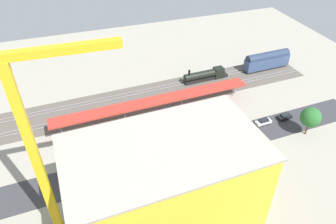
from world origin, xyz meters
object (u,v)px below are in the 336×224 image
object	(u,v)px
parked_car_1	(263,122)
box_truck_1	(155,163)
platform_canopy_near	(154,101)
parked_car_6	(118,155)
parked_car_4	(179,140)
street_tree_1	(189,149)
parked_car_3	(207,133)
parked_car_5	(151,146)
parked_car_0	(285,117)
tower_crane	(39,149)
street_tree_2	(106,172)
street_tree_3	(311,117)
parked_car_2	(236,127)
street_tree_0	(178,151)
box_truck_0	(190,149)
passenger_coach	(267,60)
traffic_light	(209,147)
locomotive	(206,75)

from	to	relation	value
parked_car_1	box_truck_1	world-z (taller)	box_truck_1
platform_canopy_near	parked_car_6	bearing A→B (deg)	46.32
parked_car_4	street_tree_1	distance (m)	9.41
parked_car_3	parked_car_4	world-z (taller)	parked_car_3
parked_car_1	parked_car_4	xyz separation A→B (m)	(24.57, -0.58, -0.05)
parked_car_5	box_truck_1	bearing A→B (deg)	82.41
parked_car_0	tower_crane	size ratio (longest dim) A/B	0.11
parked_car_0	street_tree_2	distance (m)	52.22
parked_car_6	street_tree_1	xyz separation A→B (m)	(-14.98, 7.88, 4.47)
parked_car_1	street_tree_3	distance (m)	11.99
parked_car_1	tower_crane	size ratio (longest dim) A/B	0.12
street_tree_3	street_tree_2	bearing A→B (deg)	1.51
platform_canopy_near	parked_car_2	size ratio (longest dim) A/B	13.82
tower_crane	street_tree_0	xyz separation A→B (m)	(-26.35, -8.92, -16.68)
tower_crane	box_truck_0	distance (m)	38.29
passenger_coach	parked_car_0	bearing A→B (deg)	67.53
street_tree_1	traffic_light	xyz separation A→B (m)	(-5.05, 0.11, -0.88)
box_truck_0	passenger_coach	bearing A→B (deg)	-143.47
street_tree_0	box_truck_1	bearing A→B (deg)	-11.63
box_truck_1	street_tree_2	bearing A→B (deg)	12.93
platform_canopy_near	tower_crane	distance (m)	44.07
platform_canopy_near	box_truck_1	distance (m)	21.21
passenger_coach	street_tree_1	xyz separation A→B (m)	(43.10, 34.17, 1.92)
parked_car_6	box_truck_0	size ratio (longest dim) A/B	0.49
street_tree_1	parked_car_6	bearing A→B (deg)	-27.73
platform_canopy_near	parked_car_6	size ratio (longest dim) A/B	13.51
street_tree_3	locomotive	bearing A→B (deg)	-68.51
passenger_coach	tower_crane	bearing A→B (deg)	30.60
parked_car_4	box_truck_0	bearing A→B (deg)	102.86
parked_car_0	traffic_light	size ratio (longest dim) A/B	0.63
parked_car_5	traffic_light	world-z (taller)	traffic_light
box_truck_0	street_tree_1	distance (m)	5.35
parked_car_3	street_tree_3	world-z (taller)	street_tree_3
platform_canopy_near	parked_car_4	distance (m)	14.34
locomotive	box_truck_1	distance (m)	42.77
parked_car_3	parked_car_6	size ratio (longest dim) A/B	1.02
tower_crane	box_truck_1	bearing A→B (deg)	-154.72
platform_canopy_near	parked_car_4	xyz separation A→B (m)	(-2.27, 13.67, -3.69)
locomotive	parked_car_6	xyz separation A→B (m)	(35.25, 26.30, -0.94)
platform_canopy_near	street_tree_0	world-z (taller)	street_tree_0
parked_car_1	street_tree_2	xyz separation A→B (m)	(44.37, 8.59, 4.78)
locomotive	box_truck_1	world-z (taller)	locomotive
parked_car_3	street_tree_3	distance (m)	26.51
parked_car_1	parked_car_5	xyz separation A→B (m)	(31.86, -1.08, -0.03)
locomotive	parked_car_3	bearing A→B (deg)	65.83
parked_car_5	box_truck_1	size ratio (longest dim) A/B	0.46
parked_car_1	parked_car_4	bearing A→B (deg)	-1.36
parked_car_5	box_truck_1	world-z (taller)	box_truck_1
parked_car_2	street_tree_0	size ratio (longest dim) A/B	0.52
parked_car_2	box_truck_1	world-z (taller)	box_truck_1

